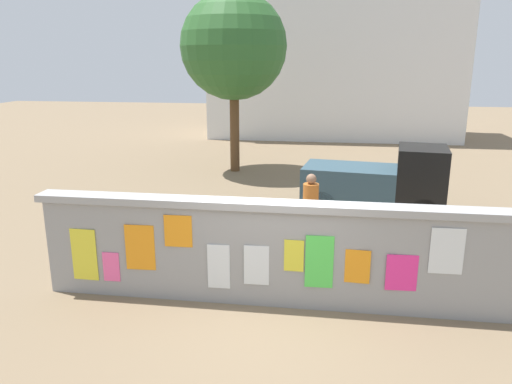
{
  "coord_description": "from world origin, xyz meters",
  "views": [
    {
      "loc": [
        0.82,
        -7.45,
        3.98
      ],
      "look_at": [
        -0.7,
        2.9,
        1.14
      ],
      "focal_mm": 34.29,
      "sensor_mm": 36.0,
      "label": 1
    }
  ],
  "objects_px": {
    "bicycle_near": "(401,257)",
    "tree_roadside": "(234,47)",
    "auto_rickshaw_truck": "(381,181)",
    "motorcycle": "(203,221)",
    "person_walking": "(311,202)"
  },
  "relations": [
    {
      "from": "motorcycle",
      "to": "bicycle_near",
      "type": "bearing_deg",
      "value": -16.41
    },
    {
      "from": "motorcycle",
      "to": "bicycle_near",
      "type": "distance_m",
      "value": 4.35
    },
    {
      "from": "auto_rickshaw_truck",
      "to": "motorcycle",
      "type": "height_order",
      "value": "auto_rickshaw_truck"
    },
    {
      "from": "auto_rickshaw_truck",
      "to": "tree_roadside",
      "type": "bearing_deg",
      "value": 135.89
    },
    {
      "from": "bicycle_near",
      "to": "tree_roadside",
      "type": "bearing_deg",
      "value": 119.62
    },
    {
      "from": "person_walking",
      "to": "motorcycle",
      "type": "bearing_deg",
      "value": -178.1
    },
    {
      "from": "auto_rickshaw_truck",
      "to": "motorcycle",
      "type": "bearing_deg",
      "value": -147.62
    },
    {
      "from": "bicycle_near",
      "to": "tree_roadside",
      "type": "height_order",
      "value": "tree_roadside"
    },
    {
      "from": "auto_rickshaw_truck",
      "to": "tree_roadside",
      "type": "height_order",
      "value": "tree_roadside"
    },
    {
      "from": "tree_roadside",
      "to": "bicycle_near",
      "type": "bearing_deg",
      "value": -60.38
    },
    {
      "from": "motorcycle",
      "to": "tree_roadside",
      "type": "distance_m",
      "value": 8.27
    },
    {
      "from": "tree_roadside",
      "to": "motorcycle",
      "type": "bearing_deg",
      "value": -84.92
    },
    {
      "from": "tree_roadside",
      "to": "auto_rickshaw_truck",
      "type": "bearing_deg",
      "value": -44.11
    },
    {
      "from": "auto_rickshaw_truck",
      "to": "bicycle_near",
      "type": "distance_m",
      "value": 3.88
    },
    {
      "from": "auto_rickshaw_truck",
      "to": "tree_roadside",
      "type": "relative_size",
      "value": 0.6
    }
  ]
}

